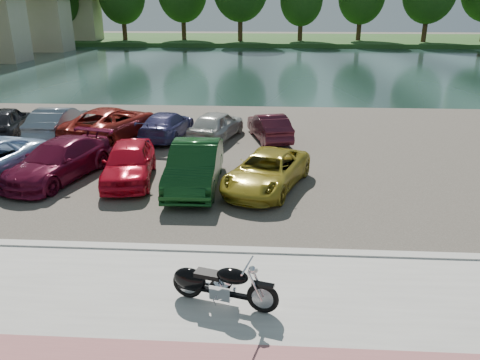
# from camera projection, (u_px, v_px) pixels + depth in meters

# --- Properties ---
(ground) EXTENTS (200.00, 200.00, 0.00)m
(ground) POSITION_uv_depth(u_px,v_px,m) (199.00, 299.00, 10.12)
(ground) COLOR #595447
(ground) RESTS_ON ground
(promenade) EXTENTS (60.00, 6.00, 0.10)m
(promenade) POSITION_uv_depth(u_px,v_px,m) (192.00, 327.00, 9.17)
(promenade) COLOR #A7A49D
(promenade) RESTS_ON ground
(kerb) EXTENTS (60.00, 0.30, 0.14)m
(kerb) POSITION_uv_depth(u_px,v_px,m) (210.00, 250.00, 11.96)
(kerb) COLOR #A7A49D
(kerb) RESTS_ON ground
(parking_lot) EXTENTS (60.00, 18.00, 0.04)m
(parking_lot) POSITION_uv_depth(u_px,v_px,m) (235.00, 149.00, 20.38)
(parking_lot) COLOR #413D35
(parking_lot) RESTS_ON ground
(river) EXTENTS (120.00, 40.00, 0.00)m
(river) POSITION_uv_depth(u_px,v_px,m) (255.00, 66.00, 47.44)
(river) COLOR #182C28
(river) RESTS_ON ground
(far_bank) EXTENTS (120.00, 24.00, 0.60)m
(far_bank) POSITION_uv_depth(u_px,v_px,m) (261.00, 40.00, 77.20)
(far_bank) COLOR #224719
(far_bank) RESTS_ON ground
(motorcycle) EXTENTS (2.28, 0.95, 1.05)m
(motorcycle) POSITION_uv_depth(u_px,v_px,m) (214.00, 283.00, 9.68)
(motorcycle) COLOR black
(motorcycle) RESTS_ON promenade
(car_3) EXTENTS (3.07, 5.04, 1.37)m
(car_3) POSITION_uv_depth(u_px,v_px,m) (59.00, 160.00, 16.73)
(car_3) COLOR maroon
(car_3) RESTS_ON parking_lot
(car_4) EXTENTS (2.24, 4.29, 1.39)m
(car_4) POSITION_uv_depth(u_px,v_px,m) (129.00, 162.00, 16.53)
(car_4) COLOR red
(car_4) RESTS_ON parking_lot
(car_5) EXTENTS (1.68, 4.62, 1.51)m
(car_5) POSITION_uv_depth(u_px,v_px,m) (195.00, 166.00, 15.95)
(car_5) COLOR #103B16
(car_5) RESTS_ON parking_lot
(car_6) EXTENTS (3.39, 4.83, 1.22)m
(car_6) POSITION_uv_depth(u_px,v_px,m) (267.00, 171.00, 15.87)
(car_6) COLOR #A69226
(car_6) RESTS_ON parking_lot
(car_8) EXTENTS (2.48, 4.42, 1.42)m
(car_8) POSITION_uv_depth(u_px,v_px,m) (5.00, 121.00, 22.12)
(car_8) COLOR black
(car_8) RESTS_ON parking_lot
(car_9) EXTENTS (1.58, 4.36, 1.43)m
(car_9) POSITION_uv_depth(u_px,v_px,m) (58.00, 122.00, 22.00)
(car_9) COLOR gray
(car_9) RESTS_ON parking_lot
(car_10) EXTENTS (3.97, 5.79, 1.47)m
(car_10) POSITION_uv_depth(u_px,v_px,m) (112.00, 123.00, 21.76)
(car_10) COLOR maroon
(car_10) RESTS_ON parking_lot
(car_11) EXTENTS (2.21, 4.38, 1.22)m
(car_11) POSITION_uv_depth(u_px,v_px,m) (167.00, 125.00, 21.88)
(car_11) COLOR navy
(car_11) RESTS_ON parking_lot
(car_12) EXTENTS (2.62, 4.24, 1.35)m
(car_12) POSITION_uv_depth(u_px,v_px,m) (216.00, 125.00, 21.63)
(car_12) COLOR #B4B4AF
(car_12) RESTS_ON parking_lot
(car_13) EXTENTS (2.22, 3.92, 1.22)m
(car_13) POSITION_uv_depth(u_px,v_px,m) (269.00, 127.00, 21.58)
(car_13) COLOR #4D1420
(car_13) RESTS_ON parking_lot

